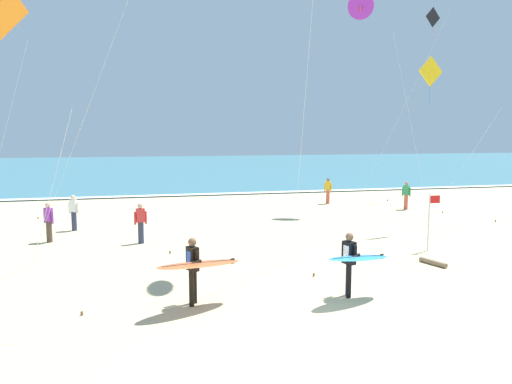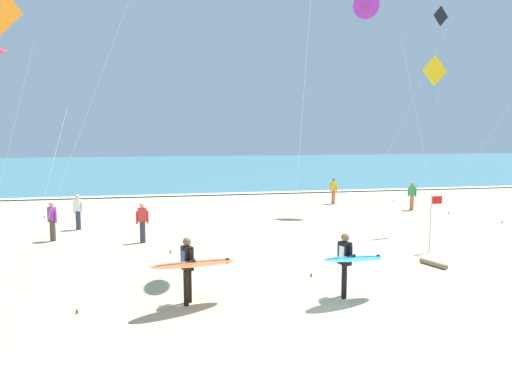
{
  "view_description": "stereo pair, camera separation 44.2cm",
  "coord_description": "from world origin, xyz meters",
  "px_view_note": "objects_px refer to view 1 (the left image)",
  "views": [
    {
      "loc": [
        -4.14,
        -8.68,
        4.23
      ],
      "look_at": [
        -0.29,
        7.58,
        2.2
      ],
      "focal_mm": 33.2,
      "sensor_mm": 36.0,
      "label": 1
    },
    {
      "loc": [
        -3.71,
        -8.78,
        4.23
      ],
      "look_at": [
        -0.29,
        7.58,
        2.2
      ],
      "focal_mm": 33.2,
      "sensor_mm": 36.0,
      "label": 2
    }
  ],
  "objects_px": {
    "bystander_green_top": "(406,195)",
    "bystander_yellow_top": "(328,191)",
    "bystander_red_top": "(141,223)",
    "bystander_purple_top": "(49,222)",
    "driftwood_log": "(433,262)",
    "bystander_white_top": "(74,212)",
    "surfer_trailing": "(196,265)",
    "kite_delta_violet_near": "(361,7)",
    "kite_diamond_golden_close": "(433,77)",
    "lifeguard_flag": "(430,217)",
    "surfer_lead": "(353,259)",
    "kite_diamond_charcoal_far": "(431,24)"
  },
  "relations": [
    {
      "from": "surfer_lead",
      "to": "kite_diamond_charcoal_far",
      "type": "height_order",
      "value": "kite_diamond_charcoal_far"
    },
    {
      "from": "kite_diamond_golden_close",
      "to": "bystander_white_top",
      "type": "bearing_deg",
      "value": 168.03
    },
    {
      "from": "surfer_trailing",
      "to": "kite_delta_violet_near",
      "type": "xyz_separation_m",
      "value": [
        10.46,
        13.19,
        10.02
      ]
    },
    {
      "from": "surfer_lead",
      "to": "bystander_purple_top",
      "type": "distance_m",
      "value": 12.49
    },
    {
      "from": "bystander_white_top",
      "to": "lifeguard_flag",
      "type": "height_order",
      "value": "lifeguard_flag"
    },
    {
      "from": "surfer_lead",
      "to": "surfer_trailing",
      "type": "height_order",
      "value": "same"
    },
    {
      "from": "bystander_green_top",
      "to": "lifeguard_flag",
      "type": "bearing_deg",
      "value": -116.08
    },
    {
      "from": "kite_delta_violet_near",
      "to": "lifeguard_flag",
      "type": "distance_m",
      "value": 13.72
    },
    {
      "from": "bystander_white_top",
      "to": "kite_diamond_golden_close",
      "type": "bearing_deg",
      "value": -11.97
    },
    {
      "from": "surfer_trailing",
      "to": "bystander_red_top",
      "type": "distance_m",
      "value": 7.52
    },
    {
      "from": "bystander_red_top",
      "to": "bystander_purple_top",
      "type": "bearing_deg",
      "value": 163.72
    },
    {
      "from": "surfer_trailing",
      "to": "kite_delta_violet_near",
      "type": "height_order",
      "value": "kite_delta_violet_near"
    },
    {
      "from": "surfer_trailing",
      "to": "surfer_lead",
      "type": "bearing_deg",
      "value": -4.62
    },
    {
      "from": "kite_delta_violet_near",
      "to": "lifeguard_flag",
      "type": "xyz_separation_m",
      "value": [
        -1.56,
        -9.47,
        -9.8
      ]
    },
    {
      "from": "bystander_purple_top",
      "to": "bystander_green_top",
      "type": "bearing_deg",
      "value": 12.96
    },
    {
      "from": "kite_diamond_golden_close",
      "to": "driftwood_log",
      "type": "bearing_deg",
      "value": -120.97
    },
    {
      "from": "lifeguard_flag",
      "to": "kite_delta_violet_near",
      "type": "bearing_deg",
      "value": 80.66
    },
    {
      "from": "bystander_yellow_top",
      "to": "driftwood_log",
      "type": "bearing_deg",
      "value": -97.68
    },
    {
      "from": "kite_diamond_golden_close",
      "to": "lifeguard_flag",
      "type": "relative_size",
      "value": 3.62
    },
    {
      "from": "surfer_lead",
      "to": "bystander_white_top",
      "type": "distance_m",
      "value": 13.72
    },
    {
      "from": "kite_diamond_charcoal_far",
      "to": "driftwood_log",
      "type": "xyz_separation_m",
      "value": [
        -9.14,
        -14.73,
        -11.21
      ]
    },
    {
      "from": "surfer_lead",
      "to": "kite_diamond_charcoal_far",
      "type": "bearing_deg",
      "value": 52.58
    },
    {
      "from": "driftwood_log",
      "to": "bystander_yellow_top",
      "type": "bearing_deg",
      "value": 82.32
    },
    {
      "from": "bystander_white_top",
      "to": "bystander_yellow_top",
      "type": "xyz_separation_m",
      "value": [
        14.05,
        5.14,
        0.0
      ]
    },
    {
      "from": "lifeguard_flag",
      "to": "driftwood_log",
      "type": "xyz_separation_m",
      "value": [
        -0.97,
        -1.71,
        -1.19
      ]
    },
    {
      "from": "bystander_green_top",
      "to": "bystander_white_top",
      "type": "xyz_separation_m",
      "value": [
        -17.51,
        -1.98,
        0.0
      ]
    },
    {
      "from": "bystander_green_top",
      "to": "bystander_yellow_top",
      "type": "bearing_deg",
      "value": 137.65
    },
    {
      "from": "bystander_yellow_top",
      "to": "bystander_white_top",
      "type": "bearing_deg",
      "value": -159.91
    },
    {
      "from": "driftwood_log",
      "to": "kite_diamond_charcoal_far",
      "type": "bearing_deg",
      "value": 58.19
    },
    {
      "from": "bystander_green_top",
      "to": "bystander_red_top",
      "type": "bearing_deg",
      "value": -160.39
    },
    {
      "from": "kite_delta_violet_near",
      "to": "bystander_green_top",
      "type": "relative_size",
      "value": 7.43
    },
    {
      "from": "driftwood_log",
      "to": "bystander_green_top",
      "type": "bearing_deg",
      "value": 63.35
    },
    {
      "from": "bystander_green_top",
      "to": "surfer_lead",
      "type": "bearing_deg",
      "value": -125.55
    },
    {
      "from": "kite_diamond_charcoal_far",
      "to": "bystander_red_top",
      "type": "xyz_separation_m",
      "value": [
        -18.44,
        -9.35,
        -10.48
      ]
    },
    {
      "from": "kite_delta_violet_near",
      "to": "driftwood_log",
      "type": "relative_size",
      "value": 11.68
    },
    {
      "from": "kite_diamond_golden_close",
      "to": "bystander_red_top",
      "type": "distance_m",
      "value": 13.84
    },
    {
      "from": "kite_diamond_golden_close",
      "to": "bystander_white_top",
      "type": "xyz_separation_m",
      "value": [
        -15.4,
        3.27,
        -5.92
      ]
    },
    {
      "from": "bystander_red_top",
      "to": "bystander_white_top",
      "type": "bearing_deg",
      "value": 131.92
    },
    {
      "from": "bystander_purple_top",
      "to": "lifeguard_flag",
      "type": "bearing_deg",
      "value": -18.82
    },
    {
      "from": "bystander_purple_top",
      "to": "driftwood_log",
      "type": "relative_size",
      "value": 1.57
    },
    {
      "from": "kite_diamond_golden_close",
      "to": "driftwood_log",
      "type": "distance_m",
      "value": 9.11
    },
    {
      "from": "bystander_red_top",
      "to": "kite_diamond_golden_close",
      "type": "bearing_deg",
      "value": -0.19
    },
    {
      "from": "kite_diamond_golden_close",
      "to": "bystander_white_top",
      "type": "distance_m",
      "value": 16.82
    },
    {
      "from": "surfer_trailing",
      "to": "kite_delta_violet_near",
      "type": "bearing_deg",
      "value": 51.59
    },
    {
      "from": "kite_delta_violet_near",
      "to": "bystander_green_top",
      "type": "xyz_separation_m",
      "value": [
        2.79,
        -0.59,
        -10.26
      ]
    },
    {
      "from": "surfer_trailing",
      "to": "bystander_green_top",
      "type": "relative_size",
      "value": 1.45
    },
    {
      "from": "bystander_green_top",
      "to": "bystander_yellow_top",
      "type": "height_order",
      "value": "same"
    },
    {
      "from": "surfer_trailing",
      "to": "kite_diamond_charcoal_far",
      "type": "bearing_deg",
      "value": 44.45
    },
    {
      "from": "bystander_purple_top",
      "to": "bystander_yellow_top",
      "type": "distance_m",
      "value": 16.42
    },
    {
      "from": "surfer_lead",
      "to": "kite_diamond_golden_close",
      "type": "bearing_deg",
      "value": 47.12
    }
  ]
}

